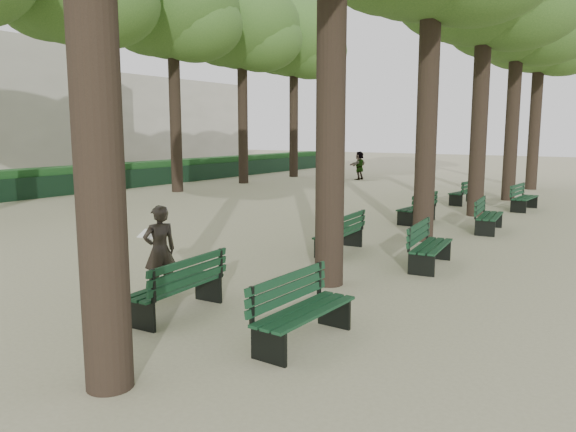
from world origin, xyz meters
The scene contains 19 objects.
ground centered at (0.00, 0.00, 0.00)m, with size 120.00×120.00×0.00m, color tan.
tree_central_4 centered at (1.50, 18.00, 7.65)m, with size 6.00×6.00×9.95m.
tree_central_5 centered at (1.50, 23.00, 7.65)m, with size 6.00×6.00×9.95m.
tree_far_3 centered at (-12.00, 13.00, 8.14)m, with size 6.00×6.00×10.45m.
tree_far_4 centered at (-12.00, 18.00, 8.14)m, with size 6.00×6.00×10.45m.
tree_far_5 centered at (-12.00, 23.00, 8.14)m, with size 6.00×6.00×10.45m.
bench_left_0 centered at (0.37, 0.22, 0.27)m, with size 0.68×1.83×0.92m.
bench_left_1 centered at (0.37, 5.54, 0.27)m, with size 0.70×1.84×0.92m.
bench_left_2 centered at (0.37, 10.62, 0.27)m, with size 0.71×1.84×0.92m.
bench_left_3 centered at (0.37, 15.79, 0.27)m, with size 0.81×1.86×0.92m.
bench_right_0 centered at (2.63, 0.27, 0.27)m, with size 0.64×1.82×0.92m.
bench_right_1 centered at (2.63, 5.30, 0.27)m, with size 0.76×1.85×0.92m.
bench_right_2 centered at (2.63, 10.20, 0.27)m, with size 0.75×1.85×0.92m.
bench_right_3 centered at (2.63, 15.25, 0.27)m, with size 0.68×1.83×0.92m.
man_with_map centered at (-0.60, 0.82, 0.78)m, with size 0.71×0.70×1.57m.
pedestrian_e centered at (-7.75, 23.33, 0.81)m, with size 1.50×0.32×1.62m, color #262628.
fence centered at (-15.00, 11.00, 0.45)m, with size 0.08×42.00×0.90m, color black.
hedge centered at (-15.70, 11.00, 0.60)m, with size 1.20×42.00×1.20m, color #17431B.
building_far centered at (-33.00, 30.00, 3.50)m, with size 12.00×16.00×7.00m, color #B7B2A3.
Camera 1 is at (6.35, -5.84, 2.82)m, focal length 35.00 mm.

